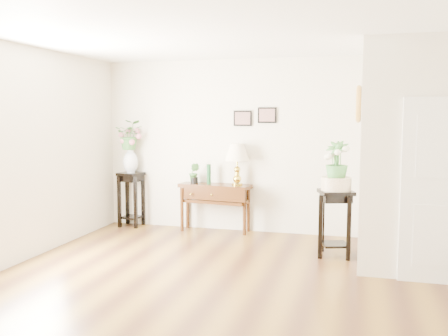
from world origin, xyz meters
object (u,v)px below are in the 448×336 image
at_px(plant_stand_a, 131,199).
at_px(table_lamp, 237,163).
at_px(plant_stand_b, 335,223).
at_px(console_table, 215,208).

bearing_deg(plant_stand_a, table_lamp, 0.00).
distance_m(plant_stand_a, plant_stand_b, 3.60).
xyz_separation_m(table_lamp, plant_stand_b, (1.60, -0.96, -0.68)).
xyz_separation_m(table_lamp, plant_stand_a, (-1.87, 0.00, -0.67)).
height_order(console_table, table_lamp, table_lamp).
bearing_deg(plant_stand_a, plant_stand_b, -15.41).
bearing_deg(table_lamp, plant_stand_a, 180.00).
bearing_deg(table_lamp, plant_stand_b, -30.88).
distance_m(console_table, plant_stand_a, 1.50).
height_order(table_lamp, plant_stand_a, table_lamp).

